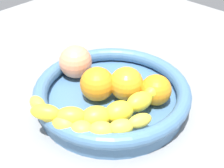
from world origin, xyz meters
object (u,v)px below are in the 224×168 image
Objects in this scene: fruit_bowl at (112,95)px; orange_front at (126,84)px; peach_blush at (75,62)px; orange_mid_right at (156,90)px; orange_mid_left at (97,84)px; banana_draped_right at (106,109)px; banana_draped_left at (83,123)px.

orange_front reaches higher than fruit_bowl.
orange_mid_right is at bearing -166.03° from peach_blush.
orange_front is 5.67cm from orange_mid_left.
banana_draped_right is at bearing 147.64° from orange_mid_left.
banana_draped_right is (-4.62, 6.38, 2.72)cm from fruit_bowl.
orange_mid_left is 11.37cm from orange_mid_right.
orange_front is at bearing -142.94° from fruit_bowl.
orange_front is (1.76, -12.92, 0.82)cm from banana_draped_left.
banana_draped_left is at bearing 97.78° from orange_front.
banana_draped_left is 4.91cm from banana_draped_right.
banana_draped_right reaches higher than banana_draped_left.
peach_blush is (14.76, -11.07, 1.04)cm from banana_draped_left.
peach_blush is (12.99, 1.85, 0.21)cm from orange_front.
peach_blush reaches higher than banana_draped_left.
orange_front is 5.85cm from orange_mid_right.
peach_blush reaches higher than orange_mid_left.
orange_mid_left is 9.30cm from peach_blush.
orange_front is at bearing 27.30° from orange_mid_right.
peach_blush reaches higher than banana_draped_right.
orange_mid_left is at bearing 53.93° from fruit_bowl.
peach_blush is (10.75, 0.16, 3.24)cm from fruit_bowl.
banana_draped_right is at bearing 157.96° from peach_blush.
peach_blush is (15.37, -6.23, 0.53)cm from banana_draped_right.
banana_draped_right is 3.94× the size of orange_mid_right.
orange_mid_left is at bearing -57.14° from banana_draped_left.
orange_front reaches higher than banana_draped_right.
orange_mid_left is 1.12× the size of orange_mid_right.
fruit_bowl is 12.12cm from banana_draped_left.
orange_front is 0.94× the size of peach_blush.
orange_mid_left is (3.96, 4.05, 0.04)cm from orange_front.
banana_draped_right is 8.42cm from orange_front.
orange_mid_right is (-2.81, -10.75, -0.00)cm from banana_draped_right.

